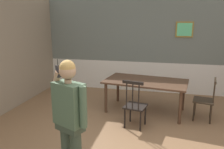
% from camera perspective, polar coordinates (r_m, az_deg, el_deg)
% --- Properties ---
extents(room_back_partition, '(6.47, 0.17, 2.84)m').
position_cam_1_polar(room_back_partition, '(6.88, 9.50, 6.86)').
color(room_back_partition, slate).
rests_on(room_back_partition, ground_plane).
extents(dining_table, '(2.03, 1.30, 0.77)m').
position_cam_1_polar(dining_table, '(5.38, 8.55, -2.35)').
color(dining_table, '#4C3323').
rests_on(dining_table, ground_plane).
extents(chair_near_window, '(0.49, 0.49, 1.02)m').
position_cam_1_polar(chair_near_window, '(4.61, 5.83, -7.80)').
color(chair_near_window, black).
rests_on(chair_near_window, ground_plane).
extents(chair_by_doorway, '(0.49, 0.49, 0.95)m').
position_cam_1_polar(chair_by_doorway, '(5.32, 22.68, -5.98)').
color(chair_by_doorway, '#2D2319').
rests_on(chair_by_doorway, ground_plane).
extents(person_figure, '(0.55, 0.39, 1.67)m').
position_cam_1_polar(person_figure, '(3.06, -10.68, -9.52)').
color(person_figure, '#3A493A').
rests_on(person_figure, ground_plane).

